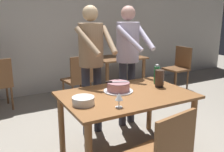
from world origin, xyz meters
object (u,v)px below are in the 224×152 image
object	(u,v)px
hurricane_lamp	(159,78)
background_chair_0	(179,66)
background_table	(119,65)
main_dining_table	(126,103)
cake_on_platter	(118,87)
plate_stack	(83,101)
person_cutting_cake	(92,56)
person_standing_beside	(128,53)
background_chair_3	(79,78)
wine_glass_near	(119,97)
cake_knife	(112,82)
water_bottle	(157,75)

from	to	relation	value
hurricane_lamp	background_chair_0	distance (m)	2.62
background_table	background_chair_0	distance (m)	1.34
main_dining_table	cake_on_platter	world-z (taller)	cake_on_platter
plate_stack	person_cutting_cake	bearing A→B (deg)	60.27
person_standing_beside	background_chair_3	size ratio (longest dim) A/B	1.91
plate_stack	wine_glass_near	distance (m)	0.36
cake_on_platter	cake_knife	world-z (taller)	cake_knife
person_cutting_cake	background_chair_0	size ratio (longest dim) A/B	1.91
main_dining_table	cake_on_platter	xyz separation A→B (m)	(-0.04, 0.11, 0.16)
hurricane_lamp	background_chair_3	xyz separation A→B (m)	(-0.35, 1.80, -0.37)
background_chair_3	background_table	bearing A→B (deg)	16.46
water_bottle	hurricane_lamp	xyz separation A→B (m)	(-0.06, -0.12, -0.01)
main_dining_table	plate_stack	xyz separation A→B (m)	(-0.55, -0.09, 0.15)
hurricane_lamp	person_standing_beside	distance (m)	0.72
cake_on_platter	background_chair_0	distance (m)	2.98
wine_glass_near	person_standing_beside	size ratio (longest dim) A/B	0.08
hurricane_lamp	background_chair_3	distance (m)	1.87
main_dining_table	background_chair_0	world-z (taller)	background_chair_0
wine_glass_near	hurricane_lamp	xyz separation A→B (m)	(0.77, 0.35, 0.00)
main_dining_table	background_chair_3	size ratio (longest dim) A/B	1.59
main_dining_table	person_cutting_cake	bearing A→B (deg)	99.14
cake_on_platter	person_standing_beside	bearing A→B (deg)	50.00
main_dining_table	cake_knife	bearing A→B (deg)	126.99
background_chair_3	cake_on_platter	bearing A→B (deg)	-95.88
plate_stack	background_chair_3	size ratio (longest dim) A/B	0.24
cake_knife	background_chair_0	world-z (taller)	background_chair_0
person_standing_beside	background_chair_0	distance (m)	2.30
cake_knife	wine_glass_near	size ratio (longest dim) A/B	1.80
main_dining_table	plate_stack	bearing A→B (deg)	-171.15
main_dining_table	cake_knife	world-z (taller)	cake_knife
water_bottle	background_chair_3	bearing A→B (deg)	103.71
background_chair_3	hurricane_lamp	bearing A→B (deg)	-78.92
background_table	background_chair_0	bearing A→B (deg)	-16.70
hurricane_lamp	person_cutting_cake	size ratio (longest dim) A/B	0.12
cake_on_platter	plate_stack	world-z (taller)	cake_on_platter
main_dining_table	background_chair_3	bearing A→B (deg)	85.69
cake_knife	plate_stack	world-z (taller)	cake_knife
main_dining_table	background_table	distance (m)	2.43
cake_on_platter	background_chair_0	xyz separation A→B (m)	(2.47, 1.63, -0.31)
background_table	cake_on_platter	bearing A→B (deg)	-120.59
person_cutting_cake	person_standing_beside	world-z (taller)	same
plate_stack	wine_glass_near	world-z (taller)	wine_glass_near
water_bottle	background_table	xyz separation A→B (m)	(0.61, 1.97, -0.29)
cake_on_platter	hurricane_lamp	world-z (taller)	hurricane_lamp
plate_stack	cake_on_platter	bearing A→B (deg)	21.30
background_chair_0	background_chair_3	bearing A→B (deg)	177.90
main_dining_table	wine_glass_near	bearing A→B (deg)	-131.67
water_bottle	hurricane_lamp	distance (m)	0.14
person_standing_beside	background_chair_3	bearing A→B (deg)	106.43
plate_stack	hurricane_lamp	xyz separation A→B (m)	(1.04, 0.12, 0.07)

